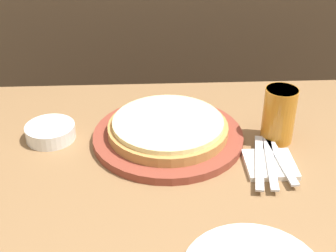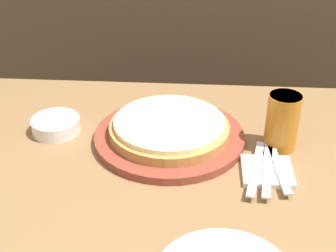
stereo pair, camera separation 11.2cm
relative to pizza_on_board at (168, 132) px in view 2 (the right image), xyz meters
name	(u,v)px [view 2 (the right image)]	position (x,y,z in m)	size (l,w,h in m)	color
pizza_on_board	(168,132)	(0.00, 0.00, 0.00)	(0.36, 0.36, 0.06)	brown
beer_glass	(281,119)	(0.26, -0.01, 0.05)	(0.08, 0.08, 0.14)	#B7701E
side_bowl	(55,125)	(-0.29, 0.02, -0.01)	(0.12, 0.12, 0.04)	silver
napkin_stack	(266,171)	(0.22, -0.12, -0.02)	(0.11, 0.11, 0.01)	white
fork	(254,168)	(0.20, -0.12, -0.01)	(0.06, 0.21, 0.00)	silver
dinner_knife	(266,168)	(0.22, -0.12, -0.01)	(0.05, 0.21, 0.00)	silver
spoon	(278,169)	(0.25, -0.12, -0.01)	(0.03, 0.18, 0.00)	silver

